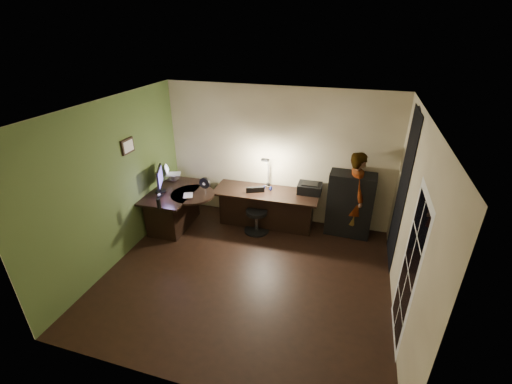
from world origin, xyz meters
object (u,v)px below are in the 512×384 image
(desk_left, at_px, (175,208))
(monitor, at_px, (160,183))
(office_chair, at_px, (257,212))
(cabinet, at_px, (350,204))
(desk_right, at_px, (266,209))
(person, at_px, (356,195))

(desk_left, height_order, monitor, monitor)
(office_chair, bearing_deg, monitor, 167.46)
(desk_left, bearing_deg, cabinet, 11.18)
(desk_right, bearing_deg, person, 5.14)
(desk_left, height_order, cabinet, cabinet)
(desk_right, distance_m, cabinet, 1.62)
(office_chair, bearing_deg, person, -9.64)
(desk_left, xyz_separation_m, desk_right, (1.72, 0.52, -0.01))
(monitor, distance_m, person, 3.70)
(monitor, height_order, office_chair, monitor)
(person, bearing_deg, monitor, 92.85)
(desk_right, relative_size, monitor, 3.84)
(office_chair, bearing_deg, cabinet, -8.91)
(desk_left, xyz_separation_m, person, (3.40, 0.72, 0.45))
(monitor, height_order, person, person)
(office_chair, xyz_separation_m, person, (1.79, 0.46, 0.40))
(desk_left, bearing_deg, monitor, -152.95)
(cabinet, distance_m, office_chair, 1.77)
(desk_right, height_order, cabinet, cabinet)
(monitor, bearing_deg, office_chair, -12.44)
(desk_left, relative_size, office_chair, 1.55)
(cabinet, xyz_separation_m, monitor, (-3.52, -0.83, 0.34))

